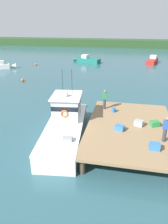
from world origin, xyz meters
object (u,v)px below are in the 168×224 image
object	(u,v)px
crate_single_by_cleat	(139,123)
moored_boat_mid_harbor	(87,60)
crate_single_far	(155,146)
main_fishing_boat	(66,123)
crate_stack_near_edge	(155,124)
mooring_buoy_channel_marker	(23,80)
deckhand_by_the_boat	(105,99)
bait_bucket	(114,110)
mooring_buoy_outer	(36,64)
moored_boat_off_the_point	(153,60)
crate_stack_mid_dock	(120,128)
deckhand_further_back	(166,129)

from	to	relation	value
crate_single_by_cleat	moored_boat_mid_harbor	bearing A→B (deg)	107.41
crate_single_by_cleat	crate_single_far	size ratio (longest dim) A/B	1.00
crate_single_by_cleat	crate_single_far	xyz separation A→B (m)	(0.77, -2.88, -0.00)
main_fishing_boat	crate_stack_near_edge	bearing A→B (deg)	4.26
mooring_buoy_channel_marker	deckhand_by_the_boat	bearing A→B (deg)	-39.60
main_fishing_boat	bait_bucket	xyz separation A→B (m)	(3.32, 2.41, 0.36)
main_fishing_boat	bait_bucket	distance (m)	4.11
deckhand_by_the_boat	mooring_buoy_outer	size ratio (longest dim) A/B	4.06
moored_boat_mid_harbor	crate_single_far	bearing A→B (deg)	-72.80
deckhand_by_the_boat	crate_stack_near_edge	bearing A→B (deg)	-32.80
bait_bucket	moored_boat_off_the_point	world-z (taller)	moored_boat_off_the_point
crate_single_far	deckhand_by_the_boat	world-z (taller)	deckhand_by_the_boat
crate_stack_mid_dock	bait_bucket	bearing A→B (deg)	101.61
main_fishing_boat	deckhand_by_the_boat	size ratio (longest dim) A/B	6.10
moored_boat_mid_harbor	mooring_buoy_channel_marker	xyz separation A→B (m)	(-6.22, -16.82, -0.32)
crate_single_by_cleat	crate_stack_near_edge	size ratio (longest dim) A/B	1.00
bait_bucket	moored_boat_off_the_point	bearing A→B (deg)	78.81
crate_stack_mid_dock	mooring_buoy_channel_marker	distance (m)	20.29
deckhand_further_back	moored_boat_mid_harbor	xyz separation A→B (m)	(-10.87, 32.00, -1.52)
crate_stack_near_edge	moored_boat_mid_harbor	bearing A→B (deg)	109.37
crate_stack_mid_dock	crate_stack_near_edge	xyz separation A→B (m)	(2.38, 1.09, 0.02)
deckhand_by_the_boat	main_fishing_boat	bearing A→B (deg)	-130.56
deckhand_by_the_boat	moored_boat_mid_harbor	xyz separation A→B (m)	(-6.73, 27.54, -1.52)
main_fishing_boat	crate_stack_mid_dock	xyz separation A→B (m)	(3.94, -0.62, 0.36)
moored_boat_off_the_point	mooring_buoy_channel_marker	xyz separation A→B (m)	(-19.74, -18.96, -0.31)
main_fishing_boat	mooring_buoy_channel_marker	bearing A→B (deg)	127.44
crate_stack_mid_dock	deckhand_by_the_boat	distance (m)	3.89
crate_single_by_cleat	mooring_buoy_channel_marker	distance (m)	20.62
crate_single_far	main_fishing_boat	bearing A→B (deg)	156.85
crate_stack_mid_dock	crate_single_by_cleat	bearing A→B (deg)	35.83
main_fishing_boat	bait_bucket	bearing A→B (deg)	36.00
main_fishing_boat	deckhand_by_the_boat	xyz separation A→B (m)	(2.51, 2.93, 1.05)
deckhand_by_the_boat	deckhand_further_back	xyz separation A→B (m)	(4.14, -4.46, 0.00)
crate_single_by_cleat	mooring_buoy_channel_marker	world-z (taller)	crate_single_by_cleat
main_fishing_boat	moored_boat_mid_harbor	bearing A→B (deg)	97.90
crate_stack_near_edge	mooring_buoy_channel_marker	distance (m)	21.36
crate_single_far	moored_boat_off_the_point	bearing A→B (deg)	84.66
crate_stack_near_edge	bait_bucket	distance (m)	3.57
crate_stack_mid_dock	moored_boat_mid_harbor	xyz separation A→B (m)	(-8.16, 31.09, -0.83)
mooring_buoy_channel_marker	mooring_buoy_outer	xyz separation A→B (m)	(-3.06, 11.68, -0.02)
crate_stack_near_edge	deckhand_by_the_boat	bearing A→B (deg)	147.20
main_fishing_boat	crate_single_by_cleat	world-z (taller)	main_fishing_boat
deckhand_by_the_boat	moored_boat_off_the_point	xyz separation A→B (m)	(6.78, 29.68, -1.53)
deckhand_further_back	moored_boat_mid_harbor	size ratio (longest dim) A/B	0.26
bait_bucket	deckhand_by_the_boat	world-z (taller)	deckhand_by_the_boat
crate_stack_near_edge	crate_single_far	bearing A→B (deg)	-95.97
crate_stack_near_edge	moored_boat_mid_harbor	xyz separation A→B (m)	(-10.54, 30.00, -0.85)
moored_boat_mid_harbor	deckhand_by_the_boat	bearing A→B (deg)	-76.26
moored_boat_mid_harbor	mooring_buoy_channel_marker	bearing A→B (deg)	-110.30
deckhand_by_the_boat	moored_boat_mid_harbor	distance (m)	28.39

